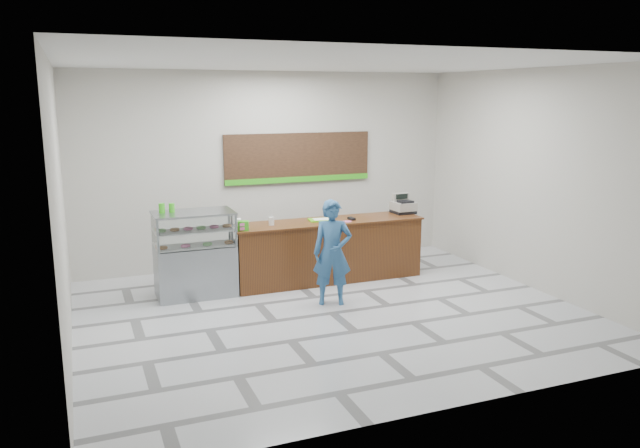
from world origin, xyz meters
name	(u,v)px	position (x,y,z in m)	size (l,w,h in m)	color
floor	(333,313)	(0.00, 0.00, 0.00)	(7.00, 7.00, 0.00)	silver
back_wall	(269,169)	(0.00, 3.00, 1.75)	(7.00, 7.00, 0.00)	beige
ceiling	(334,63)	(0.00, 0.00, 3.50)	(7.00, 7.00, 0.00)	silver
sales_counter	(327,250)	(0.55, 1.55, 0.52)	(3.26, 0.76, 1.03)	#582D11
display_case	(195,253)	(-1.67, 1.55, 0.68)	(1.22, 0.72, 1.33)	gray
menu_board	(299,158)	(0.55, 2.96, 1.93)	(2.80, 0.06, 0.90)	black
cash_register	(403,206)	(2.05, 1.69, 1.16)	(0.38, 0.40, 0.34)	black
card_terminal	(351,219)	(0.95, 1.46, 1.05)	(0.08, 0.15, 0.04)	black
serving_tray	(320,220)	(0.45, 1.60, 1.04)	(0.41, 0.32, 0.02)	#57BF0C
napkin_box	(237,222)	(-0.95, 1.72, 1.08)	(0.12, 0.12, 0.11)	white
straw_cup	(271,221)	(-0.43, 1.54, 1.10)	(0.09, 0.09, 0.13)	silver
promo_box	(243,226)	(-0.95, 1.31, 1.10)	(0.17, 0.11, 0.15)	green
donut_decal	(347,221)	(0.82, 1.35, 1.03)	(0.16, 0.16, 0.00)	#D75E94
green_cup_left	(162,208)	(-2.12, 1.64, 1.40)	(0.09, 0.09, 0.15)	green
green_cup_right	(172,208)	(-1.97, 1.64, 1.40)	(0.09, 0.09, 0.14)	green
customer	(332,252)	(0.16, 0.41, 0.79)	(0.58, 0.38, 1.58)	#295684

